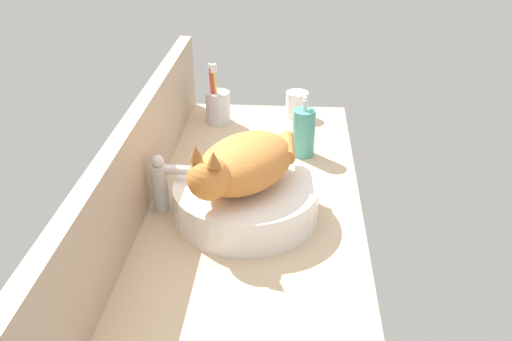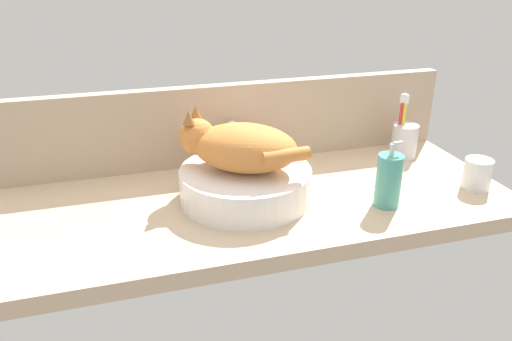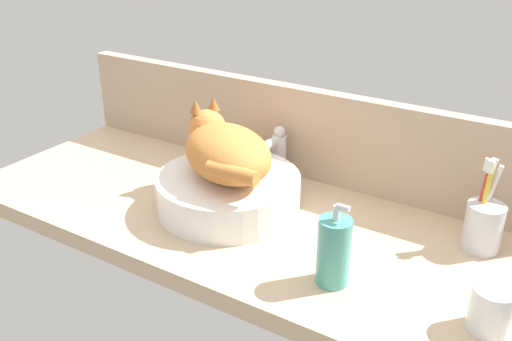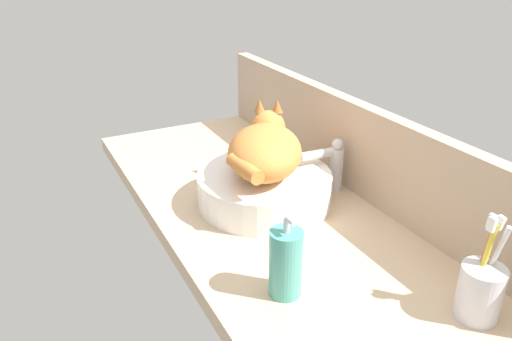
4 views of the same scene
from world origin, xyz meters
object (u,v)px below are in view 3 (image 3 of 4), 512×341
Objects in this scene: faucet at (276,152)px; toothbrush_cup at (483,225)px; cat at (225,149)px; water_glass at (491,312)px; sink_basin at (229,192)px; soap_dispenser at (334,251)px.

faucet is 50.07cm from toothbrush_cup.
cat reaches higher than water_glass.
faucet is 0.73× the size of toothbrush_cup.
sink_basin is at bearing -165.96° from toothbrush_cup.
faucet is at bearing 85.32° from sink_basin.
faucet reaches higher than sink_basin.
sink_basin is 52.82cm from toothbrush_cup.
faucet is 63.57cm from water_glass.
toothbrush_cup is 2.39× the size of water_glass.
toothbrush_cup reaches higher than soap_dispenser.
faucet is 0.84× the size of soap_dispenser.
soap_dispenser is at bearing -127.86° from toothbrush_cup.
toothbrush_cup reaches higher than water_glass.
faucet is at bearing 173.89° from toothbrush_cup.
faucet is 42.99cm from soap_dispenser.
soap_dispenser reaches higher than faucet.
water_glass is at bearing -10.66° from sink_basin.
toothbrush_cup is at bearing 105.73° from water_glass.
faucet reaches higher than water_glass.
cat reaches higher than sink_basin.
cat is 61.10cm from water_glass.
soap_dispenser is 0.86× the size of toothbrush_cup.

